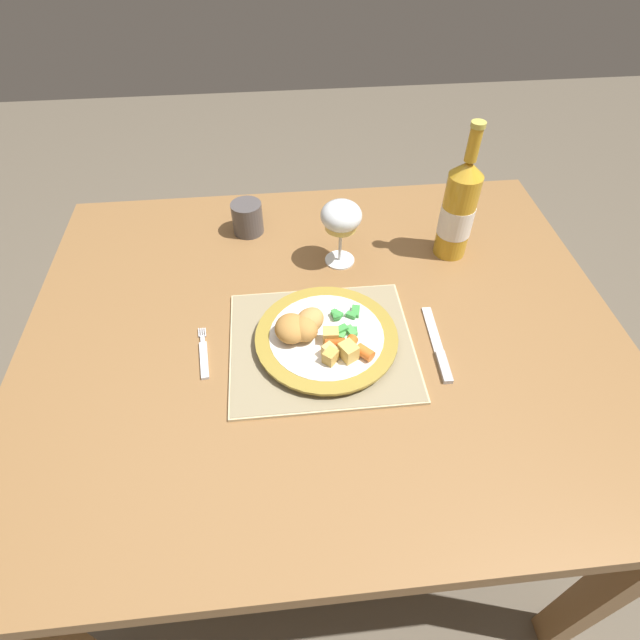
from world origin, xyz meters
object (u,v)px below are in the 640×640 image
Objects in this scene: drinking_cup at (247,217)px; dining_table at (323,354)px; wine_glass at (341,219)px; fork at (204,356)px; table_knife at (439,350)px; dinner_plate at (328,338)px; bottle at (458,210)px.

dining_table is at bearing -65.77° from drinking_cup.
drinking_cup is at bearing 146.96° from wine_glass.
table_knife reaches higher than fork.
wine_glass is (0.29, 0.25, 0.11)m from fork.
dinner_plate is at bearing 169.41° from table_knife.
drinking_cup is (-0.45, 0.12, -0.07)m from bottle.
dinner_plate is 1.41× the size of table_knife.
fork is at bearing -154.40° from bottle.
bottle reaches higher than drinking_cup.
drinking_cup reaches higher than table_knife.
drinking_cup is at bearing 164.70° from bottle.
table_knife is (0.21, -0.09, 0.10)m from dining_table.
fork is (-0.23, -0.06, 0.10)m from dining_table.
bottle is at bearing 1.62° from wine_glass.
table_knife is at bearing -109.38° from bottle.
bottle is (0.10, 0.29, 0.11)m from table_knife.
table_knife is at bearing -61.72° from wine_glass.
drinking_cup is (0.08, 0.38, 0.04)m from fork.
wine_glass is (0.05, 0.24, 0.10)m from dinner_plate.
table_knife reaches higher than dining_table.
table_knife is (0.44, -0.03, 0.00)m from fork.
fork is 0.44m from table_knife.
bottle is 4.02× the size of drinking_cup.
wine_glass is at bearing -33.04° from drinking_cup.
drinking_cup is (-0.20, 0.13, -0.07)m from wine_glass.
wine_glass is at bearing 73.51° from dining_table.
dinner_plate is 0.23m from fork.
dining_table is 4.36× the size of dinner_plate.
fork is at bearing -102.47° from drinking_cup.
dining_table is 6.16× the size of table_knife.
dining_table is at bearing -147.26° from bottle.
wine_glass reaches higher than drinking_cup.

